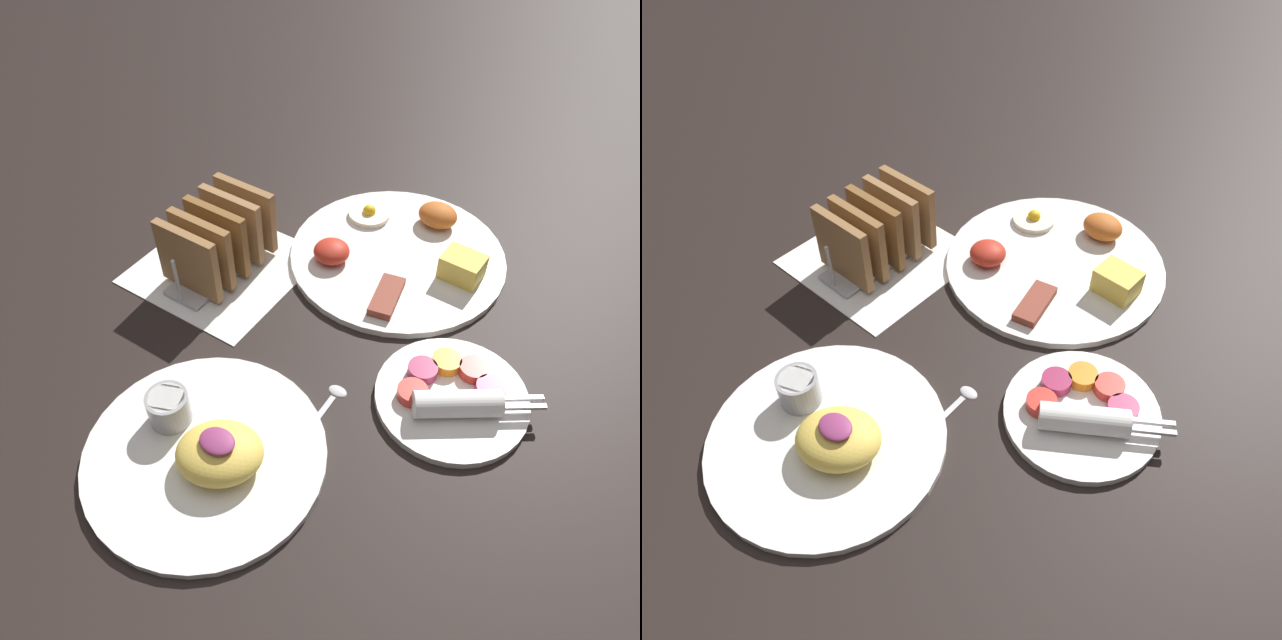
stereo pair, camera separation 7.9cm
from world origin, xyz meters
TOP-DOWN VIEW (x-y plane):
  - ground_plane at (0.00, 0.00)m, footprint 3.00×3.00m
  - napkin_flat at (-0.16, 0.06)m, footprint 0.22×0.22m
  - plate_breakfast at (0.05, 0.22)m, footprint 0.31×0.31m
  - plate_condiments at (0.22, 0.03)m, footprint 0.19×0.18m
  - plate_foreground at (0.03, -0.19)m, footprint 0.27×0.27m
  - toast_rack at (-0.16, 0.06)m, footprint 0.10×0.18m
  - teaspoon at (0.10, -0.07)m, footprint 0.02×0.13m

SIDE VIEW (x-z plane):
  - ground_plane at x=0.00m, z-range 0.00..0.00m
  - napkin_flat at x=-0.16m, z-range 0.00..0.00m
  - teaspoon at x=0.10m, z-range 0.00..0.01m
  - plate_breakfast at x=0.05m, z-range -0.01..0.03m
  - plate_condiments at x=0.22m, z-range -0.01..0.03m
  - plate_foreground at x=0.03m, z-range -0.01..0.04m
  - toast_rack at x=-0.16m, z-range 0.00..0.10m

